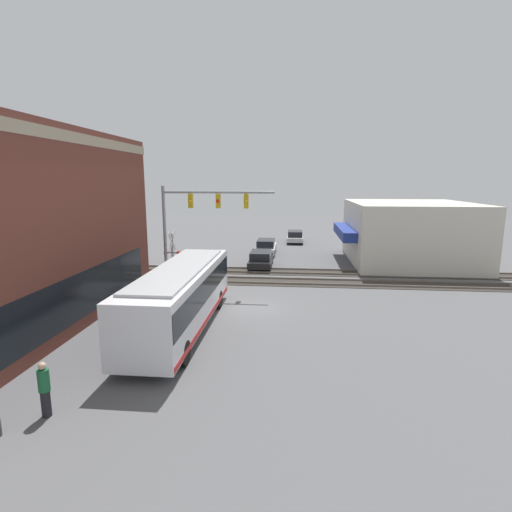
{
  "coord_description": "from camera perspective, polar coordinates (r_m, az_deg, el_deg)",
  "views": [
    {
      "loc": [
        -21.43,
        -2.52,
        7.07
      ],
      "look_at": [
        3.2,
        -0.12,
        2.37
      ],
      "focal_mm": 28.0,
      "sensor_mm": 36.0,
      "label": 1
    }
  ],
  "objects": [
    {
      "name": "parked_car_silver",
      "position": [
        46.39,
        5.6,
        2.74
      ],
      "size": [
        4.57,
        1.82,
        1.35
      ],
      "color": "#B7B7BC",
      "rests_on": "ground"
    },
    {
      "name": "rail_track_far",
      "position": [
        31.53,
        0.83,
        -2.15
      ],
      "size": [
        2.6,
        60.0,
        0.15
      ],
      "color": "#332D28",
      "rests_on": "ground"
    },
    {
      "name": "parked_car_white",
      "position": [
        38.76,
        1.45,
        1.27
      ],
      "size": [
        4.81,
        1.82,
        1.45
      ],
      "color": "silver",
      "rests_on": "ground"
    },
    {
      "name": "ground_plane",
      "position": [
        22.71,
        -1.1,
        -7.38
      ],
      "size": [
        120.0,
        120.0,
        0.0
      ],
      "primitive_type": "plane",
      "color": "#565659"
    },
    {
      "name": "city_bus",
      "position": [
        19.37,
        -10.66,
        -5.52
      ],
      "size": [
        11.1,
        2.59,
        3.08
      ],
      "color": "silver",
      "rests_on": "ground"
    },
    {
      "name": "rail_track_near",
      "position": [
        28.44,
        0.3,
        -3.58
      ],
      "size": [
        2.6,
        60.0,
        0.15
      ],
      "color": "#332D28",
      "rests_on": "ground"
    },
    {
      "name": "shop_building",
      "position": [
        37.25,
        20.89,
        3.17
      ],
      "size": [
        11.7,
        11.05,
        5.21
      ],
      "color": "beige",
      "rests_on": "ground"
    },
    {
      "name": "pedestrian_by_lamp",
      "position": [
        14.17,
        -27.97,
        -16.42
      ],
      "size": [
        0.34,
        0.34,
        1.75
      ],
      "color": "black",
      "rests_on": "ground"
    },
    {
      "name": "traffic_signal_gantry",
      "position": [
        25.9,
        -8.41,
        6.04
      ],
      "size": [
        0.42,
        7.22,
        6.74
      ],
      "color": "gray",
      "rests_on": "ground"
    },
    {
      "name": "crossing_signal",
      "position": [
        27.3,
        -11.86,
        0.45
      ],
      "size": [
        1.41,
        1.18,
        3.81
      ],
      "color": "gray",
      "rests_on": "ground"
    },
    {
      "name": "parked_car_black",
      "position": [
        32.95,
        0.71,
        -0.49
      ],
      "size": [
        4.75,
        1.82,
        1.36
      ],
      "color": "black",
      "rests_on": "ground"
    }
  ]
}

